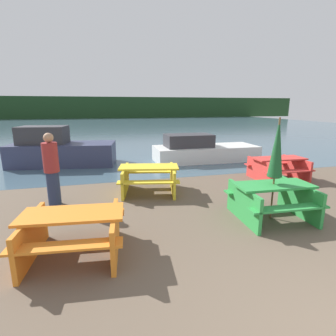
{
  "coord_description": "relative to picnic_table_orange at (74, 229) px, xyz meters",
  "views": [
    {
      "loc": [
        -2.49,
        -0.98,
        2.34
      ],
      "look_at": [
        -0.89,
        5.08,
        0.85
      ],
      "focal_mm": 28.0,
      "sensor_mm": 36.0,
      "label": 1
    }
  ],
  "objects": [
    {
      "name": "picnic_table_green",
      "position": [
        3.93,
        0.43,
        0.01
      ],
      "size": [
        1.67,
        1.48,
        0.76
      ],
      "rotation": [
        0.0,
        0.0,
        -0.06
      ],
      "color": "green",
      "rests_on": "ground_plane"
    },
    {
      "name": "far_treeline",
      "position": [
        2.96,
        49.01,
        1.56
      ],
      "size": [
        80.0,
        1.6,
        4.0
      ],
      "color": "#1E3D1E",
      "rests_on": "water"
    },
    {
      "name": "picnic_table_red",
      "position": [
        6.0,
        2.99,
        -0.0
      ],
      "size": [
        1.68,
        1.44,
        0.73
      ],
      "rotation": [
        0.0,
        0.0,
        -0.04
      ],
      "color": "red",
      "rests_on": "ground_plane"
    },
    {
      "name": "picnic_table_yellow",
      "position": [
        1.74,
        2.79,
        0.01
      ],
      "size": [
        1.84,
        1.68,
        0.74
      ],
      "rotation": [
        0.0,
        0.0,
        -0.21
      ],
      "color": "yellow",
      "rests_on": "ground_plane"
    },
    {
      "name": "picnic_table_orange",
      "position": [
        0.0,
        0.0,
        0.0
      ],
      "size": [
        1.7,
        1.54,
        0.72
      ],
      "rotation": [
        0.0,
        0.0,
        -0.11
      ],
      "color": "orange",
      "rests_on": "ground_plane"
    },
    {
      "name": "boat",
      "position": [
        -1.08,
        7.12,
        0.15
      ],
      "size": [
        4.21,
        2.24,
        1.56
      ],
      "rotation": [
        0.0,
        0.0,
        -0.16
      ],
      "color": "#333856",
      "rests_on": "water"
    },
    {
      "name": "boat_second",
      "position": [
        4.79,
        6.44,
        -0.0
      ],
      "size": [
        4.47,
        1.72,
        1.16
      ],
      "rotation": [
        0.0,
        0.0,
        -0.01
      ],
      "color": "silver",
      "rests_on": "water"
    },
    {
      "name": "person",
      "position": [
        -0.65,
        2.46,
        0.43
      ],
      "size": [
        0.35,
        0.35,
        1.74
      ],
      "color": "#283351",
      "rests_on": "ground_plane"
    },
    {
      "name": "umbrella_darkgreen",
      "position": [
        3.93,
        0.43,
        1.07
      ],
      "size": [
        0.3,
        0.3,
        2.12
      ],
      "color": "brown",
      "rests_on": "ground_plane"
    },
    {
      "name": "water",
      "position": [
        2.96,
        29.01,
        -0.44
      ],
      "size": [
        60.0,
        50.0,
        0.0
      ],
      "color": "#425B6B",
      "rests_on": "ground_plane"
    }
  ]
}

